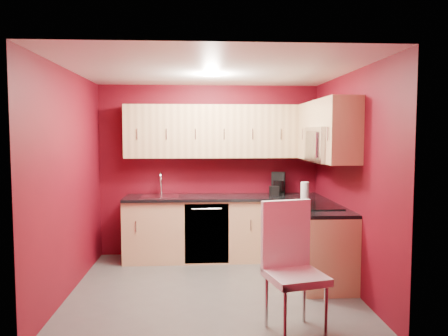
{
  "coord_description": "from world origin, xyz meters",
  "views": [
    {
      "loc": [
        -0.15,
        -4.94,
        1.78
      ],
      "look_at": [
        0.16,
        0.55,
        1.36
      ],
      "focal_mm": 35.0,
      "sensor_mm": 36.0,
      "label": 1
    }
  ],
  "objects": [
    {
      "name": "countertop_right",
      "position": [
        1.29,
        0.23,
        0.89
      ],
      "size": [
        0.63,
        1.27,
        0.04
      ],
      "primitive_type": "cube",
      "color": "black",
      "rests_on": "base_cabinets_right"
    },
    {
      "name": "countertop_back",
      "position": [
        0.2,
        1.19,
        0.89
      ],
      "size": [
        2.8,
        0.63,
        0.04
      ],
      "primitive_type": "cube",
      "color": "black",
      "rests_on": "base_cabinets_back"
    },
    {
      "name": "wall_left",
      "position": [
        -1.6,
        0.0,
        1.25
      ],
      "size": [
        0.0,
        3.0,
        3.0
      ],
      "primitive_type": "plane",
      "rotation": [
        1.57,
        0.0,
        1.57
      ],
      "color": "#5F0915",
      "rests_on": "floor"
    },
    {
      "name": "ceiling",
      "position": [
        0.0,
        0.0,
        2.5
      ],
      "size": [
        3.2,
        3.2,
        0.0
      ],
      "primitive_type": "plane",
      "rotation": [
        3.14,
        0.0,
        0.0
      ],
      "color": "white",
      "rests_on": "wall_back"
    },
    {
      "name": "sink",
      "position": [
        -0.7,
        1.2,
        0.94
      ],
      "size": [
        0.52,
        0.42,
        0.35
      ],
      "color": "silver",
      "rests_on": "countertop_back"
    },
    {
      "name": "downlight",
      "position": [
        0.0,
        0.3,
        2.48
      ],
      "size": [
        0.2,
        0.2,
        0.01
      ],
      "primitive_type": "cylinder",
      "color": "white",
      "rests_on": "ceiling"
    },
    {
      "name": "cooktop",
      "position": [
        1.28,
        0.2,
        0.92
      ],
      "size": [
        0.5,
        0.55,
        0.01
      ],
      "primitive_type": "cube",
      "color": "black",
      "rests_on": "countertop_right"
    },
    {
      "name": "coffee_maker",
      "position": [
        0.99,
        1.31,
        1.07
      ],
      "size": [
        0.26,
        0.3,
        0.32
      ],
      "primitive_type": null,
      "rotation": [
        0.0,
        0.0,
        -0.27
      ],
      "color": "black",
      "rests_on": "countertop_back"
    },
    {
      "name": "napkin_holder",
      "position": [
        0.92,
        1.18,
        0.98
      ],
      "size": [
        0.13,
        0.13,
        0.14
      ],
      "primitive_type": null,
      "rotation": [
        0.0,
        0.0,
        0.01
      ],
      "color": "black",
      "rests_on": "countertop_back"
    },
    {
      "name": "floor",
      "position": [
        0.0,
        0.0,
        0.0
      ],
      "size": [
        3.2,
        3.2,
        0.0
      ],
      "primitive_type": "plane",
      "color": "#4C4A47",
      "rests_on": "ground"
    },
    {
      "name": "wall_back",
      "position": [
        0.0,
        1.5,
        1.25
      ],
      "size": [
        3.2,
        0.0,
        3.2
      ],
      "primitive_type": "plane",
      "rotation": [
        1.57,
        0.0,
        0.0
      ],
      "color": "#5F0915",
      "rests_on": "floor"
    },
    {
      "name": "wall_front",
      "position": [
        0.0,
        -1.5,
        1.25
      ],
      "size": [
        3.2,
        0.0,
        3.2
      ],
      "primitive_type": "plane",
      "rotation": [
        -1.57,
        0.0,
        0.0
      ],
      "color": "#5F0915",
      "rests_on": "floor"
    },
    {
      "name": "microwave",
      "position": [
        1.39,
        0.2,
        1.66
      ],
      "size": [
        0.42,
        0.76,
        0.42
      ],
      "color": "silver",
      "rests_on": "upper_cabinets_right"
    },
    {
      "name": "dishwasher_front",
      "position": [
        -0.05,
        0.91,
        0.43
      ],
      "size": [
        0.6,
        0.02,
        0.82
      ],
      "primitive_type": "cube",
      "color": "black",
      "rests_on": "base_cabinets_back"
    },
    {
      "name": "paper_towel",
      "position": [
        1.23,
        0.66,
        1.04
      ],
      "size": [
        0.17,
        0.17,
        0.25
      ],
      "primitive_type": null,
      "rotation": [
        0.0,
        0.0,
        -0.22
      ],
      "color": "silver",
      "rests_on": "countertop_right"
    },
    {
      "name": "dining_chair",
      "position": [
        0.7,
        -1.2,
        0.59
      ],
      "size": [
        0.58,
        0.59,
        1.18
      ],
      "primitive_type": null,
      "rotation": [
        0.0,
        0.0,
        0.23
      ],
      "color": "white",
      "rests_on": "floor"
    },
    {
      "name": "wall_right",
      "position": [
        1.6,
        0.0,
        1.25
      ],
      "size": [
        0.0,
        3.0,
        3.0
      ],
      "primitive_type": "plane",
      "rotation": [
        1.57,
        0.0,
        -1.57
      ],
      "color": "#5F0915",
      "rests_on": "floor"
    },
    {
      "name": "base_cabinets_back",
      "position": [
        0.2,
        1.2,
        0.43
      ],
      "size": [
        2.8,
        0.6,
        0.87
      ],
      "primitive_type": "cube",
      "color": "tan",
      "rests_on": "floor"
    },
    {
      "name": "base_cabinets_right",
      "position": [
        1.3,
        0.25,
        0.43
      ],
      "size": [
        0.6,
        1.3,
        0.87
      ],
      "primitive_type": "cube",
      "color": "tan",
      "rests_on": "floor"
    },
    {
      "name": "upper_cabinets_right",
      "position": [
        1.42,
        0.44,
        1.89
      ],
      "size": [
        0.35,
        1.55,
        0.75
      ],
      "color": "#DAB47B",
      "rests_on": "wall_right"
    },
    {
      "name": "upper_cabinets_back",
      "position": [
        0.2,
        1.32,
        1.83
      ],
      "size": [
        2.8,
        0.35,
        0.75
      ],
      "primitive_type": "cube",
      "color": "#DAB47B",
      "rests_on": "wall_back"
    }
  ]
}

